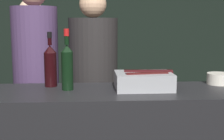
# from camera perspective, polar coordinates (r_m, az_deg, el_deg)

# --- Properties ---
(wall_back_chalkboard) EXTENTS (6.40, 0.06, 2.80)m
(wall_back_chalkboard) POSITION_cam_1_polar(r_m,az_deg,el_deg) (3.97, -1.94, 7.54)
(wall_back_chalkboard) COLOR black
(wall_back_chalkboard) RESTS_ON ground_plane
(ice_bin_with_bottles) EXTENTS (0.36, 0.25, 0.11)m
(ice_bin_with_bottles) POSITION_cam_1_polar(r_m,az_deg,el_deg) (1.90, 5.97, -1.79)
(ice_bin_with_bottles) COLOR #9EA0A5
(ice_bin_with_bottles) RESTS_ON bar_counter
(bowl_white) EXTENTS (0.16, 0.16, 0.07)m
(bowl_white) POSITION_cam_1_polar(r_m,az_deg,el_deg) (2.16, 18.97, -1.45)
(bowl_white) COLOR silver
(bowl_white) RESTS_ON bar_counter
(red_wine_bottle_black_foil) EXTENTS (0.08, 0.08, 0.34)m
(red_wine_bottle_black_foil) POSITION_cam_1_polar(r_m,az_deg,el_deg) (1.99, -11.20, 0.99)
(red_wine_bottle_black_foil) COLOR black
(red_wine_bottle_black_foil) RESTS_ON bar_counter
(red_wine_bottle_burgundy) EXTENTS (0.07, 0.07, 0.36)m
(red_wine_bottle_burgundy) POSITION_cam_1_polar(r_m,az_deg,el_deg) (1.87, -8.20, 0.90)
(red_wine_bottle_burgundy) COLOR black
(red_wine_bottle_burgundy) RESTS_ON bar_counter
(person_in_hoodie) EXTENTS (0.38, 0.38, 1.73)m
(person_in_hoodie) POSITION_cam_1_polar(r_m,az_deg,el_deg) (2.52, -3.38, -3.35)
(person_in_hoodie) COLOR black
(person_in_hoodie) RESTS_ON ground_plane
(person_blond_tee) EXTENTS (0.36, 0.36, 1.81)m
(person_blond_tee) POSITION_cam_1_polar(r_m,az_deg,el_deg) (2.56, -13.64, -2.01)
(person_blond_tee) COLOR black
(person_blond_tee) RESTS_ON ground_plane
(person_grey_polo) EXTENTS (0.33, 0.33, 1.69)m
(person_grey_polo) POSITION_cam_1_polar(r_m,az_deg,el_deg) (2.99, -14.21, -1.82)
(person_grey_polo) COLOR black
(person_grey_polo) RESTS_ON ground_plane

